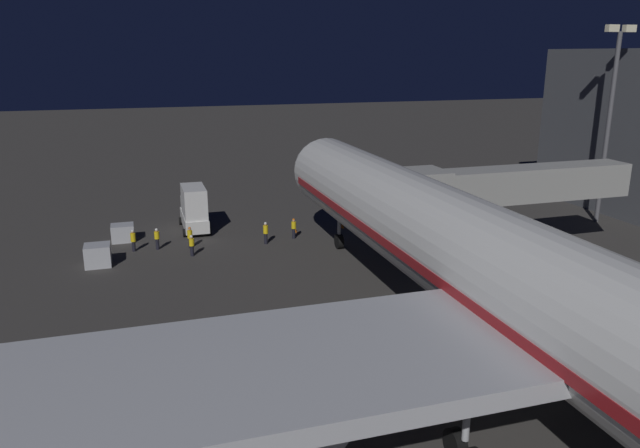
% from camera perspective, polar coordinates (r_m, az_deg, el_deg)
% --- Properties ---
extents(ground_plane, '(320.00, 320.00, 0.00)m').
position_cam_1_polar(ground_plane, '(32.12, 13.54, -12.67)').
color(ground_plane, '#383533').
extents(airliner_at_gate, '(50.27, 69.47, 17.47)m').
position_cam_1_polar(airliner_at_gate, '(23.73, 24.78, -9.30)').
color(airliner_at_gate, silver).
rests_on(airliner_at_gate, ground_plane).
extents(jet_bridge, '(18.76, 3.40, 7.22)m').
position_cam_1_polar(jet_bridge, '(46.39, 16.45, 3.46)').
color(jet_bridge, '#9E9E99').
rests_on(jet_bridge, ground_plane).
extents(apron_floodlight_mast, '(2.90, 0.50, 17.46)m').
position_cam_1_polar(apron_floodlight_mast, '(60.15, 25.72, 9.57)').
color(apron_floodlight_mast, '#59595E').
rests_on(apron_floodlight_mast, ground_plane).
extents(cargo_truck_aft, '(2.36, 5.74, 4.03)m').
position_cam_1_polar(cargo_truck_aft, '(54.08, -11.82, 1.46)').
color(cargo_truck_aft, silver).
rests_on(cargo_truck_aft, ground_plane).
extents(baggage_container_near_belt, '(1.82, 1.60, 1.42)m').
position_cam_1_polar(baggage_container_near_belt, '(52.80, -18.13, -0.80)').
color(baggage_container_near_belt, '#B7BABF').
rests_on(baggage_container_near_belt, ground_plane).
extents(baggage_container_mid_row, '(1.83, 1.73, 1.61)m').
position_cam_1_polar(baggage_container_mid_row, '(47.27, -20.25, -2.79)').
color(baggage_container_mid_row, '#B7BABF').
rests_on(baggage_container_mid_row, ground_plane).
extents(ground_crew_near_nose_gear, '(0.40, 0.40, 1.75)m').
position_cam_1_polar(ground_crew_near_nose_gear, '(49.68, -15.14, -1.27)').
color(ground_crew_near_nose_gear, black).
rests_on(ground_crew_near_nose_gear, ground_plane).
extents(ground_crew_by_belt_loader, '(0.40, 0.40, 1.75)m').
position_cam_1_polar(ground_crew_by_belt_loader, '(49.46, -12.18, -1.15)').
color(ground_crew_by_belt_loader, black).
rests_on(ground_crew_by_belt_loader, ground_plane).
extents(ground_crew_marshaller_fwd, '(0.40, 0.40, 1.74)m').
position_cam_1_polar(ground_crew_marshaller_fwd, '(50.87, -2.50, -0.33)').
color(ground_crew_marshaller_fwd, black).
rests_on(ground_crew_marshaller_fwd, ground_plane).
extents(ground_crew_under_port_wing, '(0.40, 0.40, 1.78)m').
position_cam_1_polar(ground_crew_under_port_wing, '(49.74, -17.22, -1.40)').
color(ground_crew_under_port_wing, black).
rests_on(ground_crew_under_port_wing, ground_plane).
extents(ground_crew_by_tug, '(0.40, 0.40, 1.69)m').
position_cam_1_polar(ground_crew_by_tug, '(47.47, -12.02, -1.90)').
color(ground_crew_by_tug, black).
rests_on(ground_crew_by_tug, ground_plane).
extents(ground_crew_walking_aft, '(0.40, 0.40, 1.86)m').
position_cam_1_polar(ground_crew_walking_aft, '(49.54, -5.15, -0.75)').
color(ground_crew_walking_aft, black).
rests_on(ground_crew_walking_aft, ground_plane).
extents(traffic_cone_nose_port, '(0.36, 0.36, 0.55)m').
position_cam_1_polar(traffic_cone_nose_port, '(54.11, 2.12, -0.09)').
color(traffic_cone_nose_port, orange).
rests_on(traffic_cone_nose_port, ground_plane).
extents(traffic_cone_nose_starboard, '(0.36, 0.36, 0.55)m').
position_cam_1_polar(traffic_cone_nose_starboard, '(52.87, -2.39, -0.48)').
color(traffic_cone_nose_starboard, orange).
rests_on(traffic_cone_nose_starboard, ground_plane).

